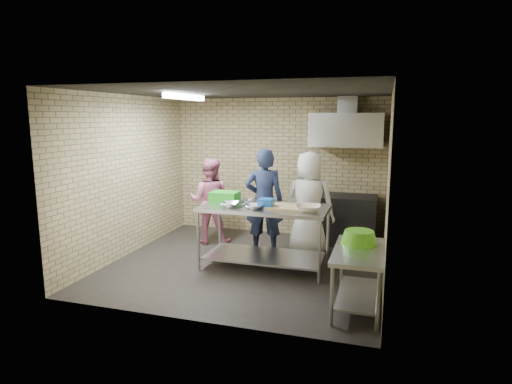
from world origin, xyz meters
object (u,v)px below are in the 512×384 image
side_counter (358,279)px  blue_tub (266,203)px  prep_table (265,237)px  green_basin (359,237)px  man_navy (264,201)px  bottle_red (350,133)px  stove (343,219)px  woman_white (309,203)px  bottle_green (372,134)px  green_crate (225,197)px  woman_pink (210,201)px

side_counter → blue_tub: blue_tub is taller
prep_table → green_basin: 1.72m
green_basin → man_navy: man_navy is taller
blue_tub → man_navy: (-0.26, 0.80, -0.14)m
bottle_red → man_navy: (-1.30, -1.21, -1.12)m
prep_table → stove: (1.04, 1.67, -0.04)m
green_basin → side_counter: bearing=-85.4°
green_basin → woman_white: (-0.94, 1.70, 0.05)m
blue_tub → bottle_green: 2.66m
bottle_red → stove: bearing=-101.8°
stove → blue_tub: size_ratio=5.54×
stove → green_crate: (-1.74, -1.55, 0.61)m
woman_white → bottle_red: bearing=-114.7°
stove → bottle_red: bearing=78.2°
bottle_green → woman_pink: size_ratio=0.09×
side_counter → green_crate: bearing=151.4°
blue_tub → man_navy: 0.86m
stove → man_navy: man_navy is taller
green_basin → bottle_red: 3.01m
green_crate → man_navy: 0.78m
side_counter → stove: stove is taller
bottle_green → woman_white: (-0.96, -1.04, -1.13)m
side_counter → stove: 2.79m
side_counter → woman_white: (-0.96, 1.95, 0.51)m
prep_table → woman_pink: woman_pink is taller
side_counter → woman_white: bearing=116.1°
green_basin → bottle_green: bottle_green is taller
stove → bottle_red: size_ratio=6.67×
blue_tub → woman_pink: (-1.38, 1.08, -0.25)m
stove → bottle_red: (0.05, 0.24, 1.58)m
green_basin → woman_pink: bearing=147.2°
side_counter → green_crate: size_ratio=2.77×
bottle_red → woman_pink: size_ratio=0.11×
prep_table → green_basin: (1.47, -0.83, 0.35)m
blue_tub → woman_white: 1.10m
bottle_red → bottle_green: bearing=0.0°
side_counter → bottle_green: size_ratio=8.00×
bottle_red → woman_white: (-0.56, -1.04, -1.15)m
man_navy → woman_white: 0.76m
side_counter → blue_tub: (-1.44, 0.98, 0.67)m
green_crate → bottle_red: (1.79, 1.79, 0.97)m
side_counter → woman_white: size_ratio=0.68×
blue_tub → bottle_red: bearing=62.6°
green_crate → bottle_green: (2.19, 1.79, 0.95)m
side_counter → bottle_red: 3.44m
green_crate → man_navy: size_ratio=0.24×
man_navy → woman_white: size_ratio=1.03×
green_basin → stove: bearing=99.8°
side_counter → green_crate: 2.59m
side_counter → green_basin: size_ratio=2.61×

